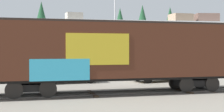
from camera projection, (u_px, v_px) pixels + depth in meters
The scene contains 7 objects.
ground_plane at pixel (138, 93), 18.11m from camera, with size 260.00×260.00×0.00m, color slate.
track at pixel (86, 94), 17.45m from camera, with size 59.97×5.65×0.08m.
freight_car at pixel (118, 52), 17.84m from camera, with size 15.29×4.11×4.20m.
flagpole at pixel (116, 21), 30.68m from camera, with size 1.23×0.71×8.85m.
hillside at pixel (73, 41), 90.99m from camera, with size 149.73×31.25×14.98m.
parked_car_silver at pixel (70, 73), 23.41m from camera, with size 4.24×2.38×1.54m.
parked_car_tan at pixel (159, 71), 24.45m from camera, with size 4.56×2.70×1.56m.
Camera 1 is at (-4.71, -17.50, 2.54)m, focal length 49.70 mm.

